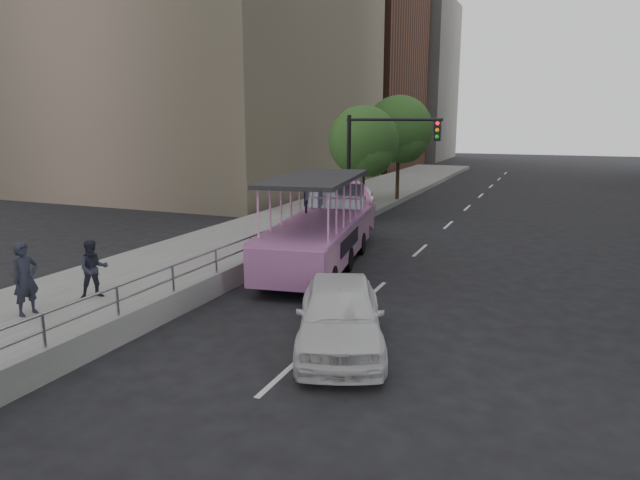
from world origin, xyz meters
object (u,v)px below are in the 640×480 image
at_px(traffic_signal, 375,155).
at_px(street_tree_near, 365,144).
at_px(street_tree_far, 400,132).
at_px(duck_boat, 325,229).
at_px(parking_sign, 306,209).
at_px(pedestrian_near, 25,279).
at_px(car, 340,314).
at_px(pedestrian_mid, 93,269).

distance_m(traffic_signal, street_tree_near, 3.80).
xyz_separation_m(traffic_signal, street_tree_far, (-1.40, 9.43, 0.81)).
distance_m(duck_boat, parking_sign, 1.28).
distance_m(duck_boat, traffic_signal, 6.06).
bearing_deg(pedestrian_near, car, -69.57).
bearing_deg(car, pedestrian_mid, 158.93).
xyz_separation_m(pedestrian_near, street_tree_far, (2.87, 23.89, 3.10)).
height_order(duck_boat, street_tree_near, street_tree_near).
bearing_deg(street_tree_far, street_tree_near, -91.91).
xyz_separation_m(duck_boat, pedestrian_mid, (-3.74, -7.16, -0.09)).
bearing_deg(street_tree_near, parking_sign, -86.11).
bearing_deg(car, traffic_signal, 83.53).
xyz_separation_m(pedestrian_near, traffic_signal, (4.26, 14.46, 2.30)).
bearing_deg(car, parking_sign, 98.15).
relative_size(car, street_tree_near, 0.81).
bearing_deg(pedestrian_near, street_tree_far, 1.14).
relative_size(parking_sign, street_tree_far, 0.44).
distance_m(pedestrian_near, street_tree_near, 18.28).
relative_size(duck_boat, street_tree_near, 1.71).
height_order(duck_boat, pedestrian_near, duck_boat).
relative_size(car, parking_sign, 1.62).
height_order(pedestrian_mid, parking_sign, parking_sign).
relative_size(pedestrian_near, traffic_signal, 0.35).
height_order(car, street_tree_near, street_tree_near).
height_order(duck_boat, traffic_signal, traffic_signal).
relative_size(pedestrian_near, street_tree_far, 0.28).
xyz_separation_m(duck_boat, pedestrian_near, (-4.23, -8.86, 0.02)).
height_order(pedestrian_near, street_tree_far, street_tree_far).
bearing_deg(traffic_signal, car, -75.69).
distance_m(street_tree_near, street_tree_far, 6.02).
distance_m(duck_boat, street_tree_near, 9.53).
relative_size(car, pedestrian_near, 2.56).
bearing_deg(pedestrian_near, pedestrian_mid, -7.89).
height_order(car, pedestrian_near, pedestrian_near).
relative_size(duck_boat, pedestrian_near, 5.43).
height_order(car, traffic_signal, traffic_signal).
bearing_deg(street_tree_near, car, -73.32).
height_order(pedestrian_mid, street_tree_near, street_tree_near).
bearing_deg(traffic_signal, street_tree_far, 98.43).
bearing_deg(parking_sign, duck_boat, -29.43).
distance_m(pedestrian_mid, street_tree_far, 22.55).
xyz_separation_m(traffic_signal, street_tree_near, (-1.60, 3.43, 0.32)).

